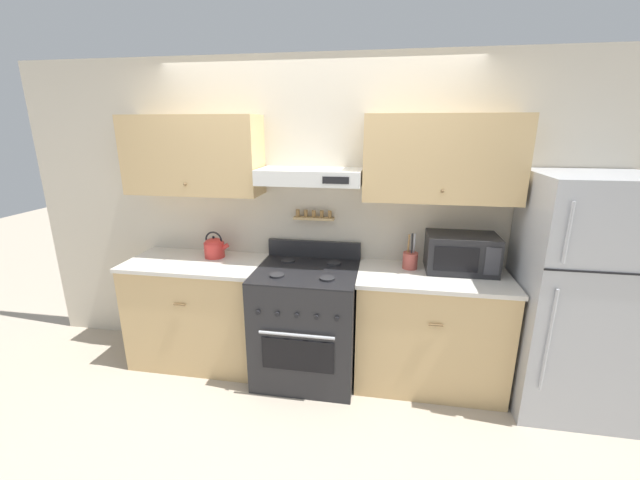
# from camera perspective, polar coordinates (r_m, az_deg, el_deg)

# --- Properties ---
(ground_plane) EXTENTS (16.00, 16.00, 0.00)m
(ground_plane) POSITION_cam_1_polar(r_m,az_deg,el_deg) (3.31, -2.77, -21.10)
(ground_plane) COLOR #B2A38E
(wall_back) EXTENTS (5.20, 0.46, 2.55)m
(wall_back) POSITION_cam_1_polar(r_m,az_deg,el_deg) (3.26, -0.83, 6.06)
(wall_back) COLOR beige
(wall_back) RESTS_ON ground_plane
(counter_left) EXTENTS (1.13, 0.62, 0.92)m
(counter_left) POSITION_cam_1_polar(r_m,az_deg,el_deg) (3.62, -17.10, -9.78)
(counter_left) COLOR tan
(counter_left) RESTS_ON ground_plane
(counter_right) EXTENTS (1.15, 0.62, 0.92)m
(counter_right) POSITION_cam_1_polar(r_m,az_deg,el_deg) (3.29, 15.61, -12.40)
(counter_right) COLOR tan
(counter_right) RESTS_ON ground_plane
(stove_range) EXTENTS (0.80, 0.74, 1.07)m
(stove_range) POSITION_cam_1_polar(r_m,az_deg,el_deg) (3.27, -1.90, -11.90)
(stove_range) COLOR #232326
(stove_range) RESTS_ON ground_plane
(refrigerator) EXTENTS (0.77, 0.74, 1.71)m
(refrigerator) POSITION_cam_1_polar(r_m,az_deg,el_deg) (3.33, 33.30, -6.81)
(refrigerator) COLOR #ADAFB5
(refrigerator) RESTS_ON ground_plane
(tea_kettle) EXTENTS (0.22, 0.17, 0.23)m
(tea_kettle) POSITION_cam_1_polar(r_m,az_deg,el_deg) (3.47, -15.11, -0.99)
(tea_kettle) COLOR red
(tea_kettle) RESTS_ON counter_left
(microwave) EXTENTS (0.52, 0.36, 0.29)m
(microwave) POSITION_cam_1_polar(r_m,az_deg,el_deg) (3.22, 19.82, -1.73)
(microwave) COLOR #232326
(microwave) RESTS_ON counter_right
(utensil_crock) EXTENTS (0.12, 0.12, 0.28)m
(utensil_crock) POSITION_cam_1_polar(r_m,az_deg,el_deg) (3.18, 12.99, -2.80)
(utensil_crock) COLOR #B24C42
(utensil_crock) RESTS_ON counter_right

